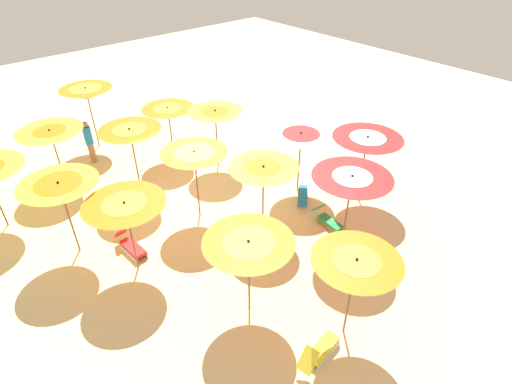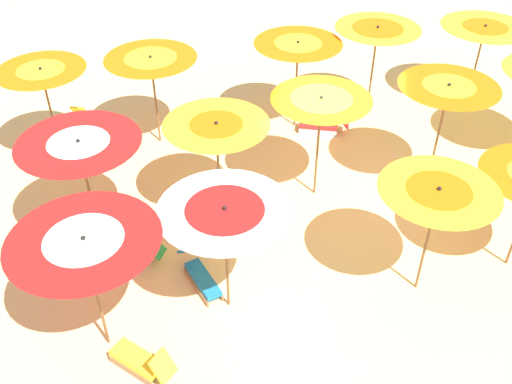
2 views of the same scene
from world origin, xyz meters
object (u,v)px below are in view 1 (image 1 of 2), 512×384
at_px(beach_umbrella_12, 215,115).
at_px(lounger_0, 348,179).
at_px(beach_umbrella_1, 60,189).
at_px(beach_umbrella_13, 301,139).
at_px(lounger_2, 328,220).
at_px(beach_umbrella_11, 168,112).
at_px(beach_umbrella_4, 356,266).
at_px(beach_umbrella_8, 263,172).
at_px(lounger_4, 131,246).
at_px(beachgoer_0, 89,141).
at_px(lounger_3, 303,195).
at_px(lounger_1, 320,351).
at_px(beach_umbrella_6, 130,134).
at_px(beach_umbrella_2, 126,210).
at_px(beach_umbrella_3, 249,247).
at_px(beach_umbrella_14, 367,143).
at_px(beach_umbrella_10, 87,93).
at_px(beach_umbrella_5, 51,135).
at_px(beach_umbrella_9, 352,181).
at_px(beach_ball, 207,110).
at_px(beach_umbrella_7, 194,157).

height_order(beach_umbrella_12, lounger_0, beach_umbrella_12).
height_order(beach_umbrella_1, lounger_0, beach_umbrella_1).
xyz_separation_m(beach_umbrella_13, lounger_2, (0.78, 2.10, -1.78)).
relative_size(beach_umbrella_1, beach_umbrella_11, 1.13).
relative_size(beach_umbrella_4, beach_umbrella_8, 1.05).
xyz_separation_m(lounger_4, beachgoer_0, (-1.31, -5.73, 0.70)).
relative_size(lounger_3, beachgoer_0, 0.69).
distance_m(beach_umbrella_8, beach_umbrella_13, 2.49).
xyz_separation_m(beach_umbrella_8, lounger_1, (2.11, 4.25, -1.80)).
xyz_separation_m(beach_umbrella_6, lounger_3, (-3.94, 4.10, -2.07)).
xyz_separation_m(beach_umbrella_2, beach_umbrella_11, (-4.09, -4.73, -0.10)).
relative_size(beach_umbrella_2, lounger_2, 1.85).
relative_size(beach_umbrella_3, lounger_4, 1.82).
distance_m(beach_umbrella_8, lounger_2, 2.75).
relative_size(beach_umbrella_2, lounger_4, 1.84).
xyz_separation_m(beach_umbrella_4, beach_umbrella_8, (-1.16, -4.17, -0.12)).
distance_m(beach_umbrella_8, beachgoer_0, 7.84).
xyz_separation_m(beach_umbrella_14, lounger_1, (5.68, 3.27, -1.89)).
distance_m(beach_umbrella_8, beach_umbrella_10, 8.73).
relative_size(beach_umbrella_13, lounger_2, 1.81).
distance_m(beach_umbrella_5, beach_umbrella_11, 4.13).
distance_m(beach_umbrella_8, beach_umbrella_11, 5.69).
distance_m(beach_umbrella_3, lounger_1, 2.79).
bearing_deg(lounger_4, beach_umbrella_8, 62.05).
xyz_separation_m(beach_umbrella_14, lounger_4, (7.21, -2.65, -1.91)).
distance_m(beach_umbrella_8, lounger_4, 4.40).
bearing_deg(beach_umbrella_2, beach_umbrella_9, 149.05).
distance_m(beach_umbrella_11, lounger_3, 6.04).
xyz_separation_m(beach_umbrella_8, beach_umbrella_9, (-1.31, 2.12, 0.17)).
bearing_deg(beach_umbrella_13, beach_ball, -100.77).
bearing_deg(lounger_0, beach_umbrella_1, -87.27).
height_order(beach_umbrella_1, lounger_1, beach_umbrella_1).
height_order(beach_umbrella_10, beachgoer_0, beach_umbrella_10).
bearing_deg(beach_umbrella_6, lounger_2, 122.42).
height_order(beach_umbrella_4, beach_umbrella_13, beach_umbrella_4).
height_order(lounger_0, lounger_1, lounger_1).
distance_m(beach_umbrella_14, lounger_0, 2.08).
xyz_separation_m(beach_umbrella_13, beach_ball, (-1.44, -7.57, -1.83)).
distance_m(beach_umbrella_1, beach_umbrella_13, 7.41).
height_order(beach_umbrella_9, beach_umbrella_13, beach_umbrella_9).
distance_m(beach_umbrella_13, lounger_3, 1.93).
xyz_separation_m(beach_umbrella_5, beach_umbrella_11, (-4.03, 0.92, -0.02)).
bearing_deg(beach_umbrella_7, beach_umbrella_10, -85.94).
bearing_deg(beachgoer_0, beach_umbrella_8, 22.95).
distance_m(lounger_2, beachgoer_0, 9.59).
bearing_deg(beachgoer_0, beach_umbrella_11, 62.02).
xyz_separation_m(beach_umbrella_6, beach_ball, (-5.76, -4.08, -2.11)).
xyz_separation_m(lounger_1, beachgoer_0, (0.22, -11.65, 0.68)).
bearing_deg(lounger_0, beach_umbrella_5, -110.10).
xyz_separation_m(beach_umbrella_7, lounger_2, (-2.72, 3.15, -1.96)).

